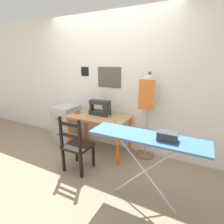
% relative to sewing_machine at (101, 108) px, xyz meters
% --- Properties ---
extents(ground_plane, '(14.00, 14.00, 0.00)m').
position_rel_sewing_machine_xyz_m(ground_plane, '(0.00, -0.36, -0.83)').
color(ground_plane, gray).
extents(wall_back, '(10.00, 0.07, 2.55)m').
position_rel_sewing_machine_xyz_m(wall_back, '(0.00, 0.30, 0.44)').
color(wall_back, silver).
rests_on(wall_back, ground_plane).
extents(sewing_table, '(1.09, 0.59, 0.70)m').
position_rel_sewing_machine_xyz_m(sewing_table, '(0.00, -0.08, -0.21)').
color(sewing_table, tan).
rests_on(sewing_table, ground_plane).
extents(sewing_machine, '(0.40, 0.18, 0.30)m').
position_rel_sewing_machine_xyz_m(sewing_machine, '(0.00, 0.00, 0.00)').
color(sewing_machine, '#28282D').
rests_on(sewing_machine, sewing_table).
extents(fabric_bowl, '(0.12, 0.12, 0.04)m').
position_rel_sewing_machine_xyz_m(fabric_bowl, '(-0.45, -0.12, -0.11)').
color(fabric_bowl, '#B25647').
rests_on(fabric_bowl, sewing_table).
extents(scissors, '(0.15, 0.08, 0.01)m').
position_rel_sewing_machine_xyz_m(scissors, '(0.44, -0.24, -0.13)').
color(scissors, silver).
rests_on(scissors, sewing_table).
extents(thread_spool_near_machine, '(0.04, 0.04, 0.04)m').
position_rel_sewing_machine_xyz_m(thread_spool_near_machine, '(0.22, -0.08, -0.11)').
color(thread_spool_near_machine, purple).
rests_on(thread_spool_near_machine, sewing_table).
extents(wooden_chair, '(0.40, 0.38, 0.90)m').
position_rel_sewing_machine_xyz_m(wooden_chair, '(0.01, -0.75, -0.42)').
color(wooden_chair, black).
rests_on(wooden_chair, ground_plane).
extents(filing_cabinet, '(0.43, 0.50, 0.76)m').
position_rel_sewing_machine_xyz_m(filing_cabinet, '(-0.88, 0.03, -0.45)').
color(filing_cabinet, '#B7B7BC').
rests_on(filing_cabinet, ground_plane).
extents(dress_form, '(0.32, 0.32, 1.51)m').
position_rel_sewing_machine_xyz_m(dress_form, '(0.83, 0.16, 0.25)').
color(dress_form, '#846647').
rests_on(dress_form, ground_plane).
extents(ironing_board, '(1.29, 0.36, 0.88)m').
position_rel_sewing_machine_xyz_m(ironing_board, '(1.13, -0.91, -0.00)').
color(ironing_board, '#3D6BAD').
rests_on(ironing_board, ground_plane).
extents(storage_box, '(0.21, 0.14, 0.09)m').
position_rel_sewing_machine_xyz_m(storage_box, '(1.35, -0.91, 0.09)').
color(storage_box, '#333338').
rests_on(storage_box, ironing_board).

